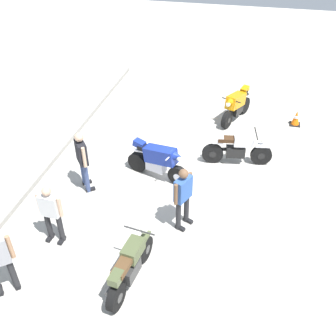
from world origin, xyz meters
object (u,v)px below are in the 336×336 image
(motorcycle_blue_sportbike, at_px, (158,160))
(person_in_white_shirt, at_px, (51,211))
(motorcycle_silver_cruiser, at_px, (237,149))
(person_in_blue_shirt, at_px, (183,194))
(person_in_black_shirt, at_px, (82,157))
(motorcycle_orange_sportbike, at_px, (236,105))
(motorcycle_olive_vintage, at_px, (130,266))
(traffic_cone, at_px, (296,118))

(motorcycle_blue_sportbike, height_order, person_in_white_shirt, person_in_white_shirt)
(motorcycle_silver_cruiser, bearing_deg, person_in_blue_shirt, -118.99)
(motorcycle_silver_cruiser, bearing_deg, person_in_black_shirt, -160.90)
(motorcycle_orange_sportbike, xyz_separation_m, motorcycle_blue_sportbike, (-3.92, 1.85, 0.00))
(motorcycle_olive_vintage, xyz_separation_m, person_in_black_shirt, (2.74, 2.18, 0.54))
(person_in_black_shirt, xyz_separation_m, traffic_cone, (4.99, -5.78, -0.77))
(motorcycle_silver_cruiser, xyz_separation_m, traffic_cone, (2.84, -1.84, -0.26))
(person_in_blue_shirt, bearing_deg, motorcycle_olive_vintage, -86.11)
(motorcycle_olive_vintage, height_order, person_in_black_shirt, person_in_black_shirt)
(person_in_black_shirt, relative_size, traffic_cone, 3.34)
(person_in_white_shirt, bearing_deg, person_in_blue_shirt, 115.12)
(motorcycle_blue_sportbike, xyz_separation_m, traffic_cone, (4.06, -3.96, -0.33))
(motorcycle_blue_sportbike, relative_size, traffic_cone, 3.62)
(motorcycle_orange_sportbike, height_order, motorcycle_olive_vintage, motorcycle_orange_sportbike)
(motorcycle_orange_sportbike, height_order, motorcycle_blue_sportbike, same)
(motorcycle_blue_sportbike, bearing_deg, person_in_black_shirt, -135.38)
(person_in_blue_shirt, distance_m, person_in_white_shirt, 3.05)
(person_in_white_shirt, height_order, person_in_black_shirt, person_in_black_shirt)
(motorcycle_olive_vintage, bearing_deg, traffic_cone, -16.75)
(motorcycle_blue_sportbike, distance_m, motorcycle_silver_cruiser, 2.45)
(motorcycle_blue_sportbike, bearing_deg, motorcycle_orange_sportbike, 82.46)
(motorcycle_silver_cruiser, relative_size, person_in_blue_shirt, 1.22)
(motorcycle_orange_sportbike, bearing_deg, motorcycle_olive_vintage, 9.78)
(motorcycle_orange_sportbike, relative_size, motorcycle_blue_sportbike, 0.99)
(person_in_blue_shirt, distance_m, person_in_black_shirt, 3.01)
(person_in_white_shirt, xyz_separation_m, person_in_black_shirt, (1.98, 0.07, 0.14))
(motorcycle_silver_cruiser, xyz_separation_m, motorcycle_olive_vintage, (-4.89, 1.77, -0.03))
(motorcycle_blue_sportbike, relative_size, person_in_black_shirt, 1.08)
(motorcycle_olive_vintage, bearing_deg, motorcycle_orange_sportbike, -2.88)
(motorcycle_orange_sportbike, bearing_deg, motorcycle_silver_cruiser, 26.69)
(motorcycle_silver_cruiser, height_order, person_in_white_shirt, person_in_white_shirt)
(motorcycle_olive_vintage, distance_m, person_in_black_shirt, 3.54)
(person_in_black_shirt, bearing_deg, person_in_blue_shirt, -53.95)
(motorcycle_orange_sportbike, distance_m, motorcycle_olive_vintage, 7.74)
(motorcycle_olive_vintage, height_order, person_in_blue_shirt, person_in_blue_shirt)
(motorcycle_orange_sportbike, xyz_separation_m, person_in_black_shirt, (-4.85, 3.68, 0.43))
(traffic_cone, bearing_deg, person_in_black_shirt, 130.76)
(person_in_white_shirt, xyz_separation_m, traffic_cone, (6.96, -5.71, -0.62))
(motorcycle_blue_sportbike, bearing_deg, traffic_cone, 63.39)
(motorcycle_orange_sportbike, xyz_separation_m, traffic_cone, (0.13, -2.11, -0.33))
(motorcycle_blue_sportbike, height_order, motorcycle_silver_cruiser, motorcycle_blue_sportbike)
(motorcycle_silver_cruiser, xyz_separation_m, person_in_black_shirt, (-2.15, 3.95, 0.51))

